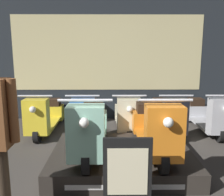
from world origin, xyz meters
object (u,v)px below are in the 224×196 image
object	(u,v)px
scooter_backrow_4	(207,115)
price_sign_board	(127,176)
scooter_backrow_2	(127,116)
scooter_display_right	(154,129)
scooter_backrow_0	(45,116)
scooter_backrow_3	(167,116)
scooter_backrow_1	(86,116)
scooter_display_left	(90,129)

from	to	relation	value
scooter_backrow_4	price_sign_board	bearing A→B (deg)	-124.66
scooter_backrow_2	scooter_backrow_4	distance (m)	1.62
scooter_display_right	scooter_backrow_4	distance (m)	2.11
scooter_backrow_0	scooter_backrow_3	xyz separation A→B (m)	(2.43, 0.00, 0.00)
scooter_backrow_1	scooter_backrow_2	world-z (taller)	same
scooter_backrow_1	scooter_backrow_2	size ratio (longest dim) A/B	1.00
scooter_display_left	scooter_display_right	bearing A→B (deg)	0.00
scooter_backrow_1	scooter_backrow_3	world-z (taller)	same
scooter_backrow_2	scooter_backrow_3	xyz separation A→B (m)	(0.81, 0.00, 0.00)
scooter_display_left	scooter_backrow_4	xyz separation A→B (m)	(2.22, 1.59, -0.24)
scooter_display_left	scooter_backrow_0	size ratio (longest dim) A/B	1.00
scooter_display_right	price_sign_board	size ratio (longest dim) A/B	2.13
scooter_backrow_4	scooter_backrow_2	bearing A→B (deg)	180.00
scooter_backrow_2	price_sign_board	bearing A→B (deg)	-93.74
scooter_display_left	price_sign_board	world-z (taller)	scooter_display_left
scooter_display_right	scooter_backrow_4	xyz separation A→B (m)	(1.36, 1.59, -0.24)
scooter_display_right	scooter_backrow_2	distance (m)	1.63
scooter_backrow_3	scooter_backrow_1	bearing A→B (deg)	180.00
scooter_backrow_2	price_sign_board	world-z (taller)	scooter_backrow_2
scooter_display_left	price_sign_board	xyz separation A→B (m)	(0.43, -1.00, -0.16)
scooter_backrow_4	price_sign_board	size ratio (longest dim) A/B	2.13
scooter_backrow_0	scooter_backrow_2	distance (m)	1.62
scooter_display_right	scooter_backrow_0	xyz separation A→B (m)	(-1.88, 1.59, -0.24)
scooter_backrow_0	price_sign_board	distance (m)	2.97
scooter_display_left	scooter_backrow_3	distance (m)	2.14
scooter_backrow_1	scooter_display_left	bearing A→B (deg)	-82.62
scooter_backrow_1	scooter_backrow_4	size ratio (longest dim) A/B	1.00
scooter_backrow_3	price_sign_board	xyz separation A→B (m)	(-0.98, -2.59, 0.08)
scooter_backrow_1	scooter_backrow_2	xyz separation A→B (m)	(0.81, 0.00, 0.00)
scooter_backrow_0	scooter_backrow_3	bearing A→B (deg)	0.00
scooter_backrow_0	scooter_backrow_3	size ratio (longest dim) A/B	1.00
scooter_backrow_3	scooter_backrow_4	world-z (taller)	same
scooter_display_right	scooter_backrow_2	world-z (taller)	scooter_display_right
scooter_backrow_0	scooter_backrow_4	size ratio (longest dim) A/B	1.00
scooter_backrow_2	scooter_backrow_0	bearing A→B (deg)	180.00
scooter_display_right	scooter_backrow_1	distance (m)	1.93
scooter_backrow_1	scooter_display_right	bearing A→B (deg)	-56.08
scooter_display_right	price_sign_board	xyz separation A→B (m)	(-0.43, -1.00, -0.16)
scooter_display_right	scooter_display_left	bearing A→B (deg)	180.00
scooter_display_left	scooter_backrow_1	bearing A→B (deg)	97.38
scooter_display_right	scooter_backrow_0	world-z (taller)	scooter_display_right
price_sign_board	scooter_display_right	bearing A→B (deg)	66.68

